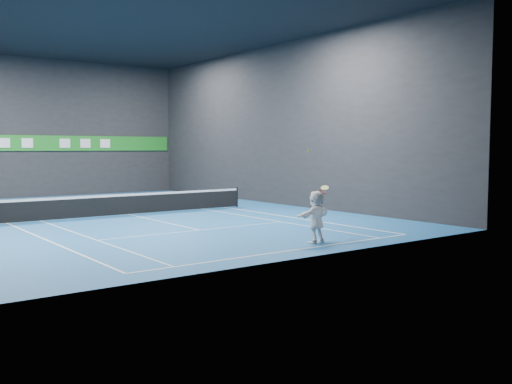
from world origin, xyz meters
TOP-DOWN VIEW (x-y plane):
  - ground at (0.00, 0.00)m, footprint 26.00×26.00m
  - ceiling at (0.00, 0.00)m, footprint 26.00×26.00m
  - wall_back at (0.00, 13.00)m, footprint 18.00×0.10m
  - wall_front at (0.00, -13.00)m, footprint 18.00×0.10m
  - wall_right at (9.00, 0.00)m, footprint 0.10×26.00m
  - baseline_near at (0.00, -11.89)m, footprint 10.98×0.08m
  - baseline_far at (0.00, 11.89)m, footprint 10.98×0.08m
  - sideline_doubles_left at (-5.49, 0.00)m, footprint 0.08×23.78m
  - sideline_doubles_right at (5.49, 0.00)m, footprint 0.08×23.78m
  - sideline_singles_left at (-4.11, 0.00)m, footprint 0.06×23.78m
  - sideline_singles_right at (4.11, 0.00)m, footprint 0.06×23.78m
  - service_line_near at (0.00, -6.40)m, footprint 8.23×0.06m
  - service_line_far at (0.00, 6.40)m, footprint 8.23×0.06m
  - center_service_line at (0.00, 0.00)m, footprint 0.06×12.80m
  - player at (1.62, -11.25)m, footprint 1.70×0.86m
  - tennis_ball at (1.43, -11.06)m, footprint 0.07×0.07m
  - tennis_net at (0.00, 0.00)m, footprint 12.50×0.10m
  - sponsor_banner at (0.00, 12.93)m, footprint 17.64×0.11m
  - tennis_racket at (1.93, -11.21)m, footprint 0.50×0.40m

SIDE VIEW (x-z plane):
  - ground at x=0.00m, z-range 0.00..0.00m
  - baseline_near at x=0.00m, z-range 0.00..0.01m
  - baseline_far at x=0.00m, z-range 0.00..0.01m
  - sideline_doubles_left at x=-5.49m, z-range 0.00..0.01m
  - sideline_doubles_right at x=5.49m, z-range 0.00..0.01m
  - sideline_singles_left at x=-4.11m, z-range 0.00..0.01m
  - sideline_singles_right at x=4.11m, z-range 0.00..0.01m
  - service_line_near at x=0.00m, z-range 0.00..0.01m
  - service_line_far at x=0.00m, z-range 0.00..0.01m
  - center_service_line at x=0.00m, z-range 0.00..0.01m
  - tennis_net at x=0.00m, z-range 0.00..1.07m
  - player at x=1.62m, z-range 0.00..1.75m
  - tennis_racket at x=1.93m, z-range 1.36..1.97m
  - tennis_ball at x=1.43m, z-range 3.03..3.10m
  - sponsor_banner at x=0.00m, z-range 3.00..4.00m
  - wall_back at x=0.00m, z-range 0.00..9.00m
  - wall_front at x=0.00m, z-range 0.00..9.00m
  - wall_right at x=9.00m, z-range 0.00..9.00m
  - ceiling at x=0.00m, z-range 9.00..9.00m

